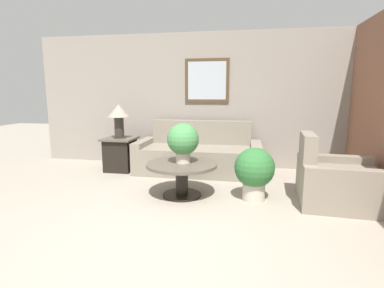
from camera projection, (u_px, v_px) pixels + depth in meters
The scene contains 9 objects.
ground_plane at pixel (165, 246), 2.88m from camera, with size 20.00×20.00×0.00m, color gray.
wall_back at pixel (210, 100), 5.88m from camera, with size 7.12×0.09×2.60m.
couch_main at pixel (198, 156), 5.51m from camera, with size 2.25×0.93×0.93m.
armchair at pixel (336, 182), 3.94m from camera, with size 1.04×1.03×0.93m.
coffee_table at pixel (182, 172), 4.23m from camera, with size 1.00×1.00×0.48m.
side_table at pixel (120, 154), 5.64m from camera, with size 0.58×0.58×0.62m.
table_lamp at pixel (119, 115), 5.51m from camera, with size 0.40×0.40×0.62m.
potted_plant_on_table at pixel (183, 140), 4.19m from camera, with size 0.45×0.45×0.56m.
potted_plant_floor at pixel (254, 171), 4.06m from camera, with size 0.54×0.54×0.73m.
Camera 1 is at (0.74, -2.58, 1.46)m, focal length 28.00 mm.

